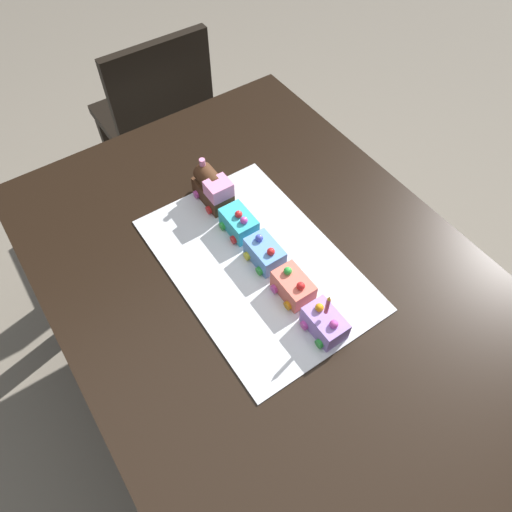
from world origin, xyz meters
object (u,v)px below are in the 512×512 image
(cake_car_flatbed_lavender, at_px, (325,323))
(birthday_candle, at_px, (328,305))
(cake_locomotive, at_px, (213,188))
(cake_car_gondola_coral, at_px, (293,286))
(cake_car_tanker_sky_blue, at_px, (265,253))
(chair, at_px, (157,119))
(cake_car_hopper_turquoise, at_px, (239,223))
(dining_table, at_px, (269,299))

(cake_car_flatbed_lavender, distance_m, birthday_candle, 0.08)
(cake_locomotive, height_order, cake_car_gondola_coral, cake_locomotive)
(cake_car_tanker_sky_blue, relative_size, cake_car_gondola_coral, 1.00)
(cake_car_tanker_sky_blue, xyz_separation_m, cake_car_gondola_coral, (0.12, 0.00, 0.00))
(chair, height_order, cake_locomotive, same)
(cake_locomotive, distance_m, cake_car_hopper_turquoise, 0.13)
(chair, distance_m, cake_car_hopper_turquoise, 0.93)
(cake_car_hopper_turquoise, distance_m, cake_car_gondola_coral, 0.24)
(cake_car_hopper_turquoise, xyz_separation_m, cake_car_gondola_coral, (0.24, 0.00, 0.00))
(birthday_candle, bearing_deg, cake_locomotive, -180.00)
(cake_car_hopper_turquoise, height_order, birthday_candle, birthday_candle)
(cake_car_gondola_coral, bearing_deg, cake_car_flatbed_lavender, 0.00)
(cake_car_flatbed_lavender, height_order, birthday_candle, birthday_candle)
(birthday_candle, bearing_deg, cake_car_tanker_sky_blue, 180.00)
(cake_car_hopper_turquoise, bearing_deg, cake_locomotive, -180.00)
(dining_table, bearing_deg, chair, 170.71)
(dining_table, relative_size, chair, 1.63)
(cake_car_hopper_turquoise, distance_m, cake_car_tanker_sky_blue, 0.12)
(chair, bearing_deg, cake_car_gondola_coral, 82.44)
(cake_car_hopper_turquoise, xyz_separation_m, cake_car_tanker_sky_blue, (0.12, 0.00, 0.00))
(chair, height_order, cake_car_tanker_sky_blue, chair)
(dining_table, distance_m, cake_car_flatbed_lavender, 0.23)
(chair, xyz_separation_m, cake_locomotive, (0.74, -0.15, 0.32))
(dining_table, relative_size, cake_car_gondola_coral, 14.00)
(chair, distance_m, cake_car_flatbed_lavender, 1.26)
(dining_table, bearing_deg, cake_car_hopper_turquoise, 173.92)
(dining_table, xyz_separation_m, chair, (-1.03, 0.17, -0.16))
(cake_car_tanker_sky_blue, bearing_deg, cake_car_gondola_coral, 0.00)
(cake_car_flatbed_lavender, bearing_deg, cake_car_gondola_coral, 180.00)
(cake_car_gondola_coral, height_order, birthday_candle, birthday_candle)
(cake_car_hopper_turquoise, bearing_deg, cake_car_flatbed_lavender, 0.00)
(cake_locomotive, height_order, cake_car_flatbed_lavender, cake_locomotive)
(cake_car_hopper_turquoise, distance_m, birthday_candle, 0.36)
(dining_table, bearing_deg, cake_car_flatbed_lavender, 5.43)
(dining_table, distance_m, chair, 1.06)
(cake_car_flatbed_lavender, xyz_separation_m, birthday_candle, (-0.00, -0.00, 0.08))
(cake_locomotive, height_order, birthday_candle, birthday_candle)
(dining_table, relative_size, birthday_candle, 21.06)
(chair, bearing_deg, cake_car_tanker_sky_blue, 81.51)
(cake_car_tanker_sky_blue, height_order, birthday_candle, birthday_candle)
(cake_car_gondola_coral, bearing_deg, cake_car_hopper_turquoise, 180.00)
(dining_table, relative_size, cake_car_hopper_turquoise, 14.00)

